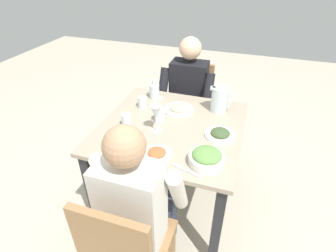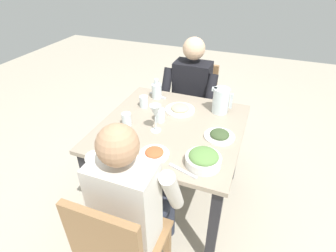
{
  "view_description": "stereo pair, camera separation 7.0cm",
  "coord_description": "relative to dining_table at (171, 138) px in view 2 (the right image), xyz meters",
  "views": [
    {
      "loc": [
        0.46,
        -1.47,
        1.75
      ],
      "look_at": [
        -0.03,
        0.01,
        0.72
      ],
      "focal_mm": 28.46,
      "sensor_mm": 36.0,
      "label": 1
    },
    {
      "loc": [
        0.53,
        -1.45,
        1.75
      ],
      "look_at": [
        -0.03,
        0.01,
        0.72
      ],
      "focal_mm": 28.46,
      "sensor_mm": 36.0,
      "label": 2
    }
  ],
  "objects": [
    {
      "name": "knife_near",
      "position": [
        0.22,
        -0.41,
        0.12
      ],
      "size": [
        0.18,
        0.07,
        0.01
      ],
      "primitive_type": "cube",
      "rotation": [
        0.0,
        0.0,
        -0.29
      ],
      "color": "silver",
      "rests_on": "dining_table"
    },
    {
      "name": "salad_bowl",
      "position": [
        0.31,
        -0.31,
        0.15
      ],
      "size": [
        0.2,
        0.2,
        0.09
      ],
      "color": "white",
      "rests_on": "dining_table"
    },
    {
      "name": "water_glass_by_pitcher",
      "position": [
        -0.1,
        0.03,
        0.16
      ],
      "size": [
        0.08,
        0.08,
        0.09
      ],
      "primitive_type": "cylinder",
      "color": "silver",
      "rests_on": "dining_table"
    },
    {
      "name": "diner_far",
      "position": [
        -0.06,
        0.6,
        0.01
      ],
      "size": [
        0.48,
        0.53,
        1.16
      ],
      "color": "black",
      "rests_on": "ground_plane"
    },
    {
      "name": "chair_near",
      "position": [
        0.01,
        -0.81,
        -0.13
      ],
      "size": [
        0.4,
        0.4,
        0.86
      ],
      "color": "#997047",
      "rests_on": "ground_plane"
    },
    {
      "name": "fork_near",
      "position": [
        -0.26,
        0.38,
        0.12
      ],
      "size": [
        0.17,
        0.09,
        0.01
      ],
      "primitive_type": "cube",
      "rotation": [
        0.0,
        0.0,
        -0.37
      ],
      "color": "silver",
      "rests_on": "dining_table"
    },
    {
      "name": "dining_table",
      "position": [
        0.0,
        0.0,
        0.0
      ],
      "size": [
        0.97,
        0.97,
        0.73
      ],
      "color": "gray",
      "rests_on": "ground_plane"
    },
    {
      "name": "oil_carafe",
      "position": [
        -0.26,
        0.35,
        0.17
      ],
      "size": [
        0.08,
        0.08,
        0.16
      ],
      "color": "silver",
      "rests_on": "dining_table"
    },
    {
      "name": "salt_shaker",
      "position": [
        -0.21,
        -0.27,
        0.14
      ],
      "size": [
        0.03,
        0.03,
        0.05
      ],
      "color": "white",
      "rests_on": "dining_table"
    },
    {
      "name": "water_glass_far_right",
      "position": [
        -0.29,
        0.17,
        0.16
      ],
      "size": [
        0.07,
        0.07,
        0.09
      ],
      "primitive_type": "cylinder",
      "color": "silver",
      "rests_on": "dining_table"
    },
    {
      "name": "chair_far",
      "position": [
        -0.06,
        0.81,
        -0.13
      ],
      "size": [
        0.4,
        0.4,
        0.86
      ],
      "color": "#997047",
      "rests_on": "ground_plane"
    },
    {
      "name": "water_glass_far_left",
      "position": [
        -0.29,
        -0.1,
        0.16
      ],
      "size": [
        0.07,
        0.07,
        0.09
      ],
      "primitive_type": "cylinder",
      "color": "silver",
      "rests_on": "dining_table"
    },
    {
      "name": "water_pitcher",
      "position": [
        0.28,
        0.31,
        0.21
      ],
      "size": [
        0.16,
        0.12,
        0.19
      ],
      "color": "silver",
      "rests_on": "dining_table"
    },
    {
      "name": "diner_near",
      "position": [
        0.01,
        -0.6,
        0.01
      ],
      "size": [
        0.48,
        0.53,
        1.16
      ],
      "color": "silver",
      "rests_on": "ground_plane"
    },
    {
      "name": "plate_beans",
      "position": [
        -0.01,
        0.22,
        0.13
      ],
      "size": [
        0.22,
        0.22,
        0.05
      ],
      "color": "white",
      "rests_on": "dining_table"
    },
    {
      "name": "plate_dolmas",
      "position": [
        0.34,
        -0.02,
        0.13
      ],
      "size": [
        0.2,
        0.2,
        0.05
      ],
      "color": "white",
      "rests_on": "dining_table"
    },
    {
      "name": "plate_rice_curry",
      "position": [
        0.02,
        -0.33,
        0.13
      ],
      "size": [
        0.18,
        0.18,
        0.04
      ],
      "color": "white",
      "rests_on": "dining_table"
    },
    {
      "name": "ground_plane",
      "position": [
        0.0,
        0.0,
        -0.62
      ],
      "size": [
        8.0,
        8.0,
        0.0
      ],
      "primitive_type": "plane",
      "color": "#B7AD99"
    },
    {
      "name": "wine_glass",
      "position": [
        -0.07,
        -0.1,
        0.25
      ],
      "size": [
        0.08,
        0.08,
        0.2
      ],
      "color": "silver",
      "rests_on": "dining_table"
    }
  ]
}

